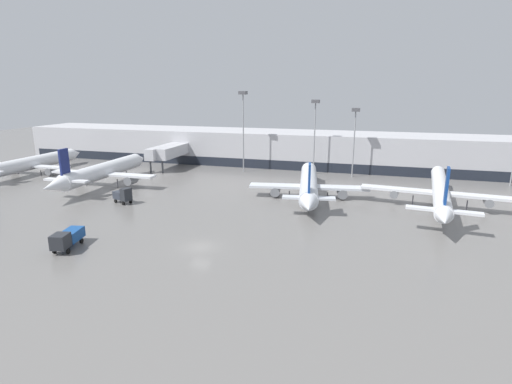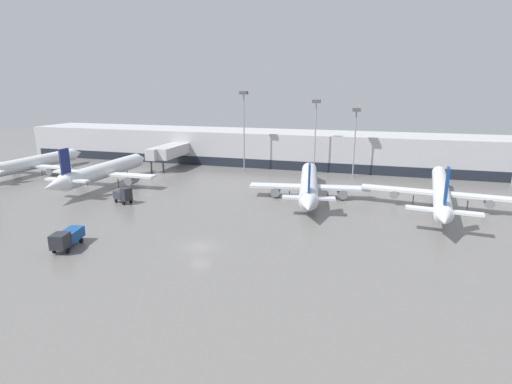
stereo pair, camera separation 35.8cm
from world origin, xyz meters
name	(u,v)px [view 2 (the right image)]	position (x,y,z in m)	size (l,w,h in m)	color
ground_plane	(199,247)	(0.00, 0.00, 0.00)	(320.00, 320.00, 0.00)	slate
terminal_building	(292,148)	(-0.26, 61.86, 4.50)	(160.00, 30.33, 9.00)	#B2B2B7
parked_jet_0	(103,171)	(-33.90, 25.51, 3.31)	(23.98, 33.82, 9.66)	silver
parked_jet_1	(309,184)	(9.80, 28.77, 2.68)	(22.84, 34.89, 8.74)	silver
parked_jet_2	(441,191)	(32.89, 28.15, 3.23)	(26.91, 38.82, 9.77)	silver
parked_jet_4	(32,163)	(-58.72, 31.09, 2.71)	(21.49, 35.11, 9.91)	silver
service_truck_0	(67,237)	(-16.45, -5.30, 1.47)	(3.15, 5.96, 2.55)	#19478C
service_truck_1	(123,195)	(-22.08, 15.32, 1.56)	(4.18, 3.00, 2.98)	#2D333D
apron_light_mast_0	(244,109)	(-9.98, 49.15, 15.47)	(1.80, 1.80, 19.81)	gray
apron_light_mast_1	(316,116)	(7.41, 51.16, 14.15)	(1.80, 1.80, 17.87)	gray
apron_light_mast_2	(356,122)	(16.79, 50.47, 12.90)	(1.80, 1.80, 16.09)	gray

